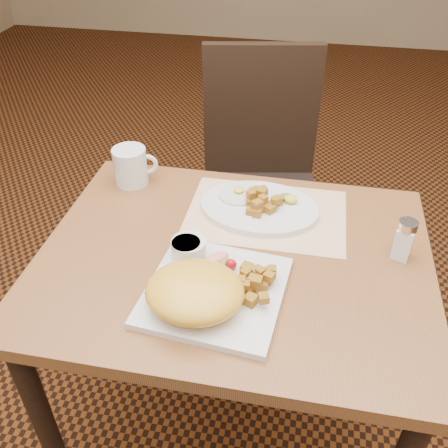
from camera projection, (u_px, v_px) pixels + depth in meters
ground at (231, 430)px, 1.61m from camera, size 8.00×8.00×0.00m
table at (233, 289)px, 1.22m from camera, size 0.90×0.70×0.75m
chair_far at (260, 171)px, 1.84m from camera, size 0.49×0.50×0.97m
placemat at (266, 214)px, 1.27m from camera, size 0.40×0.28×0.00m
plate_square at (215, 292)px, 1.05m from camera, size 0.31×0.31×0.02m
plate_oval at (259, 208)px, 1.28m from camera, size 0.32×0.25×0.02m
hollandaise_mound at (194, 292)px, 0.99m from camera, size 0.20×0.18×0.07m
ramekin at (189, 248)px, 1.11m from camera, size 0.08×0.08×0.04m
garnish_sq at (222, 261)px, 1.09m from camera, size 0.08×0.06×0.03m
fried_egg at (238, 194)px, 1.31m from camera, size 0.10×0.10×0.02m
garnish_ov at (289, 198)px, 1.28m from camera, size 0.05×0.05×0.02m
salt_shaker at (404, 239)px, 1.11m from camera, size 0.05×0.05×0.10m
coffee_mug at (131, 166)px, 1.36m from camera, size 0.12×0.09×0.10m
home_fries_sq at (254, 282)px, 1.04m from camera, size 0.09×0.12×0.04m
home_fries_ov at (263, 201)px, 1.26m from camera, size 0.10×0.10×0.04m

